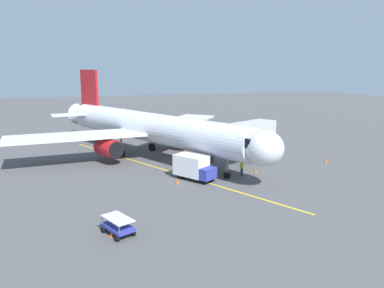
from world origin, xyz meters
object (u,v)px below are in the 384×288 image
safety_cone_nose_right (112,233)px  safety_cone_wing_port (177,181)px  ground_crew_loader (213,156)px  baggage_cart_near_nose (118,226)px  ground_crew_wing_walker (201,172)px  safety_cone_wing_starboard (255,170)px  jet_bridge (241,135)px  airplane (149,128)px  safety_cone_nose_left (326,161)px  ground_crew_marshaller (242,168)px  box_truck_portside (194,167)px

safety_cone_nose_right → safety_cone_wing_port: size_ratio=1.00×
ground_crew_loader → baggage_cart_near_nose: ground_crew_loader is taller
ground_crew_wing_walker → safety_cone_wing_starboard: 7.06m
jet_bridge → safety_cone_wing_port: bearing=28.3°
airplane → baggage_cart_near_nose: size_ratio=12.67×
airplane → safety_cone_nose_left: airplane is taller
airplane → safety_cone_wing_port: 13.14m
ground_crew_loader → baggage_cart_near_nose: size_ratio=0.58×
jet_bridge → safety_cone_wing_port: size_ratio=19.96×
ground_crew_loader → ground_crew_wing_walker: bearing=60.9°
ground_crew_loader → baggage_cart_near_nose: 22.30m
airplane → ground_crew_marshaller: (-8.22, 11.86, -3.12)m
baggage_cart_near_nose → airplane: bearing=-105.9°
airplane → safety_cone_wing_starboard: (-10.39, 10.92, -3.73)m
ground_crew_marshaller → ground_crew_loader: bearing=-80.4°
airplane → jet_bridge: 12.50m
jet_bridge → ground_crew_wing_walker: 8.38m
safety_cone_nose_left → safety_cone_wing_port: 20.29m
safety_cone_nose_right → safety_cone_nose_left: bearing=-154.2°
airplane → box_truck_portside: (-2.70, 11.71, -2.62)m
jet_bridge → box_truck_portside: size_ratio=2.23×
safety_cone_wing_starboard → box_truck_portside: bearing=5.9°
safety_cone_nose_right → airplane: bearing=-106.8°
ground_crew_loader → safety_cone_wing_port: ground_crew_loader is taller
ground_crew_wing_walker → ground_crew_loader: (-3.69, -6.63, 0.00)m
ground_crew_wing_walker → baggage_cart_near_nose: 14.85m
ground_crew_marshaller → safety_cone_nose_left: 12.67m
ground_crew_loader → safety_cone_nose_right: 22.81m
baggage_cart_near_nose → box_truck_portside: size_ratio=0.60×
jet_bridge → baggage_cart_near_nose: bearing=43.1°
safety_cone_wing_port → safety_cone_wing_starboard: 9.92m
ground_crew_loader → safety_cone_wing_starboard: size_ratio=3.11×
box_truck_portside → safety_cone_wing_port: box_truck_portside is taller
box_truck_portside → safety_cone_wing_starboard: bearing=-174.1°
ground_crew_loader → safety_cone_nose_right: ground_crew_loader is taller
box_truck_portside → safety_cone_nose_left: 18.14m
airplane → safety_cone_wing_port: bearing=92.8°
airplane → ground_crew_wing_walker: bearing=106.0°
jet_bridge → safety_cone_wing_starboard: size_ratio=19.96×
baggage_cart_near_nose → safety_cone_wing_port: 12.63m
ground_crew_marshaller → baggage_cart_near_nose: 18.49m
baggage_cart_near_nose → safety_cone_wing_port: size_ratio=5.36×
safety_cone_nose_left → box_truck_portside: bearing=6.0°
airplane → ground_crew_wing_walker: (-3.43, 11.99, -3.12)m
safety_cone_nose_left → safety_cone_wing_starboard: size_ratio=1.00×
airplane → box_truck_portside: size_ratio=7.60×
safety_cone_nose_left → ground_crew_wing_walker: bearing=7.1°
box_truck_portside → safety_cone_wing_starboard: (-7.69, -0.79, -1.11)m
ground_crew_marshaller → safety_cone_nose_right: 19.03m
ground_crew_wing_walker → safety_cone_wing_port: (2.83, 0.60, -0.61)m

